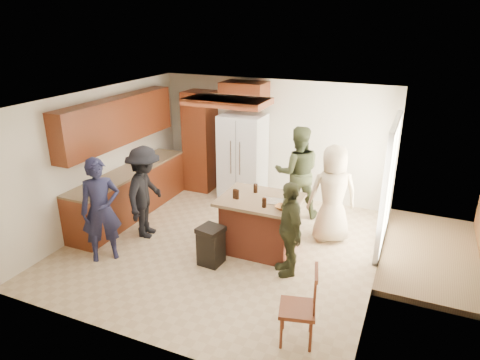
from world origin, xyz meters
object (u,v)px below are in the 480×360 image
at_px(person_side_right, 289,229).
at_px(person_counter, 145,192).
at_px(kitchen_island, 260,224).
at_px(person_behind_left, 297,172).
at_px(refrigerator, 243,157).
at_px(person_front_left, 101,210).
at_px(person_behind_right, 333,194).
at_px(spindle_chair, 299,309).
at_px(trash_bin, 211,245).

xyz_separation_m(person_side_right, person_counter, (-2.65, 0.15, 0.08)).
xyz_separation_m(person_counter, kitchen_island, (2.01, 0.32, -0.35)).
distance_m(person_behind_left, person_side_right, 2.05).
relative_size(person_behind_left, kitchen_island, 1.40).
height_order(refrigerator, kitchen_island, refrigerator).
xyz_separation_m(refrigerator, kitchen_island, (1.15, -1.99, -0.43)).
height_order(person_front_left, person_counter, person_front_left).
distance_m(person_front_left, refrigerator, 3.39).
bearing_deg(kitchen_island, refrigerator, 120.13).
bearing_deg(person_behind_right, spindle_chair, 68.25).
relative_size(person_side_right, refrigerator, 0.82).
xyz_separation_m(person_side_right, refrigerator, (-1.79, 2.46, 0.16)).
height_order(person_counter, spindle_chair, person_counter).
relative_size(person_front_left, spindle_chair, 1.70).
bearing_deg(spindle_chair, person_counter, 154.46).
distance_m(person_side_right, trash_bin, 1.28).
distance_m(person_behind_right, trash_bin, 2.24).
distance_m(person_front_left, person_side_right, 2.94).
bearing_deg(kitchen_island, spindle_chair, -57.02).
bearing_deg(person_front_left, refrigerator, 27.04).
distance_m(person_behind_left, person_counter, 2.86).
bearing_deg(person_behind_left, person_counter, 17.11).
height_order(refrigerator, trash_bin, refrigerator).
height_order(refrigerator, spindle_chair, refrigerator).
distance_m(person_side_right, person_counter, 2.66).
xyz_separation_m(person_behind_left, person_behind_right, (0.83, -0.71, -0.04)).
relative_size(person_behind_left, person_side_right, 1.22).
bearing_deg(trash_bin, refrigerator, 102.73).
relative_size(person_behind_right, person_counter, 1.04).
distance_m(person_counter, trash_bin, 1.60).
height_order(person_behind_left, trash_bin, person_behind_left).
height_order(person_side_right, refrigerator, refrigerator).
height_order(person_counter, kitchen_island, person_counter).
xyz_separation_m(person_behind_right, spindle_chair, (0.20, -2.66, -0.40)).
xyz_separation_m(person_front_left, refrigerator, (1.04, 3.23, 0.05)).
height_order(person_front_left, kitchen_island, person_front_left).
relative_size(refrigerator, spindle_chair, 1.81).
relative_size(person_behind_right, trash_bin, 2.72).
xyz_separation_m(person_front_left, person_side_right, (2.83, 0.77, -0.11)).
xyz_separation_m(person_front_left, spindle_chair, (3.40, -0.62, -0.39)).
height_order(person_behind_right, person_side_right, person_behind_right).
bearing_deg(trash_bin, person_behind_right, 44.52).
distance_m(person_side_right, kitchen_island, 0.84).
height_order(person_counter, refrigerator, refrigerator).
bearing_deg(person_front_left, spindle_chair, -55.42).
xyz_separation_m(person_behind_left, person_counter, (-2.19, -1.84, -0.08)).
bearing_deg(refrigerator, kitchen_island, -59.87).
relative_size(person_counter, spindle_chair, 1.65).
bearing_deg(trash_bin, person_counter, 164.81).
bearing_deg(kitchen_island, person_side_right, -36.46).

